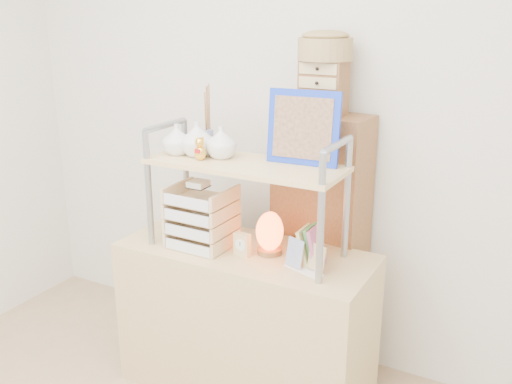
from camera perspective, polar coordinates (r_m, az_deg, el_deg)
room_shell at (r=1.80m, az=-14.31°, el=13.24°), size 3.42×3.41×2.61m
desk at (r=2.85m, az=-1.02°, el=-12.73°), size 1.20×0.50×0.75m
cabinet at (r=2.92m, az=6.36°, el=-5.39°), size 0.47×0.28×1.35m
hutch at (r=2.58m, az=-2.43°, el=3.69°), size 0.90×0.34×0.75m
letter_tray at (r=2.68m, az=-5.62°, el=-2.84°), size 0.27×0.26×0.32m
salt_lamp at (r=2.60m, az=1.38°, el=-4.07°), size 0.13×0.12×0.20m
desk_clock at (r=2.59m, az=-1.40°, el=-5.28°), size 0.08×0.04×0.11m
postcard_stand at (r=2.47m, az=4.87°, el=-7.02°), size 0.20×0.11×0.14m
drawer_chest at (r=2.69m, az=6.76°, el=10.30°), size 0.20×0.16×0.25m
woven_basket at (r=2.68m, az=6.92°, el=14.02°), size 0.25×0.25×0.10m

